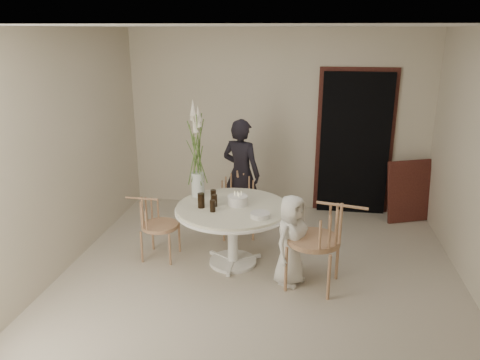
# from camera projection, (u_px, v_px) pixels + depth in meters

# --- Properties ---
(ground) EXTENTS (4.50, 4.50, 0.00)m
(ground) POSITION_uv_depth(u_px,v_px,m) (260.00, 275.00, 5.32)
(ground) COLOR #BCB5A0
(ground) RESTS_ON ground
(room_shell) EXTENTS (4.50, 4.50, 4.50)m
(room_shell) POSITION_uv_depth(u_px,v_px,m) (262.00, 136.00, 4.82)
(room_shell) COLOR beige
(room_shell) RESTS_ON ground
(doorway) EXTENTS (1.00, 0.10, 2.10)m
(doorway) POSITION_uv_depth(u_px,v_px,m) (354.00, 144.00, 6.89)
(doorway) COLOR black
(doorway) RESTS_ON ground
(door_trim) EXTENTS (1.12, 0.03, 2.22)m
(door_trim) POSITION_uv_depth(u_px,v_px,m) (355.00, 140.00, 6.91)
(door_trim) COLOR #5C291F
(door_trim) RESTS_ON ground
(table) EXTENTS (1.33, 1.33, 0.73)m
(table) POSITION_uv_depth(u_px,v_px,m) (233.00, 215.00, 5.41)
(table) COLOR white
(table) RESTS_ON ground
(picture_frame) EXTENTS (0.70, 0.44, 0.89)m
(picture_frame) POSITION_uv_depth(u_px,v_px,m) (409.00, 191.00, 6.74)
(picture_frame) COLOR #5C291F
(picture_frame) RESTS_ON ground
(chair_far) EXTENTS (0.52, 0.55, 0.84)m
(chair_far) POSITION_uv_depth(u_px,v_px,m) (238.00, 194.00, 6.33)
(chair_far) COLOR tan
(chair_far) RESTS_ON ground
(chair_right) EXTENTS (0.66, 0.63, 0.99)m
(chair_right) POSITION_uv_depth(u_px,v_px,m) (327.00, 233.00, 4.88)
(chair_right) COLOR tan
(chair_right) RESTS_ON ground
(chair_left) EXTENTS (0.48, 0.44, 0.77)m
(chair_left) POSITION_uv_depth(u_px,v_px,m) (151.00, 219.00, 5.62)
(chair_left) COLOR tan
(chair_left) RESTS_ON ground
(girl) EXTENTS (0.65, 0.54, 1.53)m
(girl) POSITION_uv_depth(u_px,v_px,m) (241.00, 174.00, 6.45)
(girl) COLOR black
(girl) RESTS_ON ground
(boy) EXTENTS (0.52, 0.59, 1.01)m
(boy) POSITION_uv_depth(u_px,v_px,m) (291.00, 240.00, 5.03)
(boy) COLOR white
(boy) RESTS_ON ground
(birthday_cake) EXTENTS (0.23, 0.23, 0.16)m
(birthday_cake) POSITION_uv_depth(u_px,v_px,m) (238.00, 200.00, 5.40)
(birthday_cake) COLOR white
(birthday_cake) RESTS_ON table
(cola_tumbler_a) EXTENTS (0.08, 0.08, 0.14)m
(cola_tumbler_a) POSITION_uv_depth(u_px,v_px,m) (214.00, 201.00, 5.35)
(cola_tumbler_a) COLOR black
(cola_tumbler_a) RESTS_ON table
(cola_tumbler_b) EXTENTS (0.08, 0.08, 0.14)m
(cola_tumbler_b) POSITION_uv_depth(u_px,v_px,m) (213.00, 206.00, 5.20)
(cola_tumbler_b) COLOR black
(cola_tumbler_b) RESTS_ON table
(cola_tumbler_c) EXTENTS (0.09, 0.09, 0.17)m
(cola_tumbler_c) POSITION_uv_depth(u_px,v_px,m) (201.00, 200.00, 5.31)
(cola_tumbler_c) COLOR black
(cola_tumbler_c) RESTS_ON table
(cola_tumbler_d) EXTENTS (0.07, 0.07, 0.14)m
(cola_tumbler_d) POSITION_uv_depth(u_px,v_px,m) (213.00, 196.00, 5.50)
(cola_tumbler_d) COLOR black
(cola_tumbler_d) RESTS_ON table
(plate_stack) EXTENTS (0.23, 0.23, 0.05)m
(plate_stack) POSITION_uv_depth(u_px,v_px,m) (260.00, 215.00, 5.05)
(plate_stack) COLOR silver
(plate_stack) RESTS_ON table
(flower_vase) EXTENTS (0.16, 0.16, 1.18)m
(flower_vase) POSITION_uv_depth(u_px,v_px,m) (197.00, 152.00, 5.54)
(flower_vase) COLOR silver
(flower_vase) RESTS_ON table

